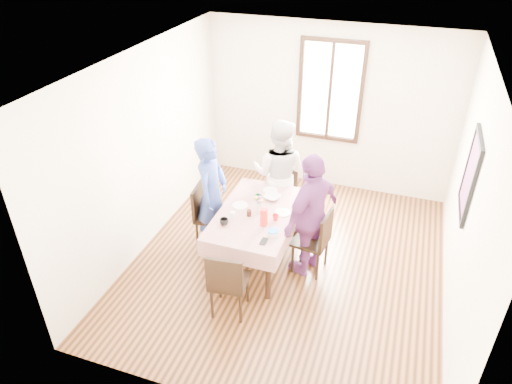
% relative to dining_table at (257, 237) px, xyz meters
% --- Properties ---
extents(ground, '(4.50, 4.50, 0.00)m').
position_rel_dining_table_xyz_m(ground, '(0.41, 0.08, -0.38)').
color(ground, black).
rests_on(ground, ground).
extents(back_wall, '(4.00, 0.00, 4.00)m').
position_rel_dining_table_xyz_m(back_wall, '(0.41, 2.33, 0.98)').
color(back_wall, beige).
rests_on(back_wall, ground).
extents(right_wall, '(0.00, 4.50, 4.50)m').
position_rel_dining_table_xyz_m(right_wall, '(2.41, 0.08, 0.98)').
color(right_wall, beige).
rests_on(right_wall, ground).
extents(window_frame, '(1.02, 0.06, 1.62)m').
position_rel_dining_table_xyz_m(window_frame, '(0.41, 2.31, 1.27)').
color(window_frame, black).
rests_on(window_frame, back_wall).
extents(window_pane, '(0.90, 0.02, 1.50)m').
position_rel_dining_table_xyz_m(window_pane, '(0.41, 2.32, 1.27)').
color(window_pane, white).
rests_on(window_pane, back_wall).
extents(art_poster, '(0.04, 0.76, 0.96)m').
position_rel_dining_table_xyz_m(art_poster, '(2.39, 0.38, 1.18)').
color(art_poster, red).
rests_on(art_poster, right_wall).
extents(dining_table, '(0.85, 1.44, 0.75)m').
position_rel_dining_table_xyz_m(dining_table, '(0.00, 0.00, 0.00)').
color(dining_table, black).
rests_on(dining_table, ground).
extents(tablecloth, '(0.97, 1.56, 0.01)m').
position_rel_dining_table_xyz_m(tablecloth, '(0.00, 0.00, 0.38)').
color(tablecloth, '#5D0308').
rests_on(tablecloth, dining_table).
extents(chair_left, '(0.46, 0.46, 0.91)m').
position_rel_dining_table_xyz_m(chair_left, '(-0.71, 0.14, 0.08)').
color(chair_left, black).
rests_on(chair_left, ground).
extents(chair_right, '(0.47, 0.47, 0.91)m').
position_rel_dining_table_xyz_m(chair_right, '(0.71, 0.05, 0.08)').
color(chair_right, black).
rests_on(chair_right, ground).
extents(chair_far, '(0.47, 0.47, 0.91)m').
position_rel_dining_table_xyz_m(chair_far, '(0.00, 0.99, 0.08)').
color(chair_far, black).
rests_on(chair_far, ground).
extents(chair_near, '(0.47, 0.47, 0.91)m').
position_rel_dining_table_xyz_m(chair_near, '(0.00, -0.99, 0.08)').
color(chair_near, black).
rests_on(chair_near, ground).
extents(person_left, '(0.39, 0.60, 1.64)m').
position_rel_dining_table_xyz_m(person_left, '(-0.69, 0.14, 0.44)').
color(person_left, navy).
rests_on(person_left, ground).
extents(person_far, '(0.81, 0.63, 1.65)m').
position_rel_dining_table_xyz_m(person_far, '(0.00, 0.97, 0.45)').
color(person_far, silver).
rests_on(person_far, ground).
extents(person_right, '(0.78, 1.07, 1.69)m').
position_rel_dining_table_xyz_m(person_right, '(0.69, 0.05, 0.47)').
color(person_right, '#723274').
rests_on(person_right, ground).
extents(mug_black, '(0.13, 0.13, 0.09)m').
position_rel_dining_table_xyz_m(mug_black, '(-0.30, -0.39, 0.43)').
color(mug_black, black).
rests_on(mug_black, tablecloth).
extents(mug_flag, '(0.10, 0.10, 0.08)m').
position_rel_dining_table_xyz_m(mug_flag, '(0.27, -0.08, 0.43)').
color(mug_flag, red).
rests_on(mug_flag, tablecloth).
extents(mug_green, '(0.10, 0.10, 0.07)m').
position_rel_dining_table_xyz_m(mug_green, '(-0.09, 0.29, 0.42)').
color(mug_green, '#0C7226').
rests_on(mug_green, tablecloth).
extents(serving_bowl, '(0.27, 0.27, 0.05)m').
position_rel_dining_table_xyz_m(serving_bowl, '(0.08, 0.38, 0.41)').
color(serving_bowl, white).
rests_on(serving_bowl, tablecloth).
extents(juice_carton, '(0.07, 0.07, 0.23)m').
position_rel_dining_table_xyz_m(juice_carton, '(0.17, -0.23, 0.50)').
color(juice_carton, red).
rests_on(juice_carton, tablecloth).
extents(butter_tub, '(0.12, 0.12, 0.06)m').
position_rel_dining_table_xyz_m(butter_tub, '(0.33, -0.40, 0.42)').
color(butter_tub, white).
rests_on(butter_tub, tablecloth).
extents(jam_jar, '(0.06, 0.06, 0.08)m').
position_rel_dining_table_xyz_m(jam_jar, '(-0.07, -0.10, 0.43)').
color(jam_jar, black).
rests_on(jam_jar, tablecloth).
extents(drinking_glass, '(0.07, 0.07, 0.09)m').
position_rel_dining_table_xyz_m(drinking_glass, '(-0.25, -0.22, 0.43)').
color(drinking_glass, silver).
rests_on(drinking_glass, tablecloth).
extents(smartphone, '(0.07, 0.14, 0.01)m').
position_rel_dining_table_xyz_m(smartphone, '(0.27, -0.55, 0.39)').
color(smartphone, black).
rests_on(smartphone, tablecloth).
extents(flower_vase, '(0.06, 0.06, 0.12)m').
position_rel_dining_table_xyz_m(flower_vase, '(0.02, 0.01, 0.45)').
color(flower_vase, silver).
rests_on(flower_vase, tablecloth).
extents(plate_left, '(0.20, 0.20, 0.01)m').
position_rel_dining_table_xyz_m(plate_left, '(-0.26, 0.08, 0.39)').
color(plate_left, white).
rests_on(plate_left, tablecloth).
extents(plate_right, '(0.20, 0.20, 0.01)m').
position_rel_dining_table_xyz_m(plate_right, '(0.31, 0.10, 0.39)').
color(plate_right, white).
rests_on(plate_right, tablecloth).
extents(plate_far, '(0.20, 0.20, 0.01)m').
position_rel_dining_table_xyz_m(plate_far, '(-0.00, 0.56, 0.39)').
color(plate_far, white).
rests_on(plate_far, tablecloth).
extents(butter_lid, '(0.12, 0.12, 0.01)m').
position_rel_dining_table_xyz_m(butter_lid, '(0.33, -0.40, 0.45)').
color(butter_lid, blue).
rests_on(butter_lid, butter_tub).
extents(flower_bunch, '(0.09, 0.09, 0.10)m').
position_rel_dining_table_xyz_m(flower_bunch, '(0.02, 0.01, 0.56)').
color(flower_bunch, yellow).
rests_on(flower_bunch, flower_vase).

